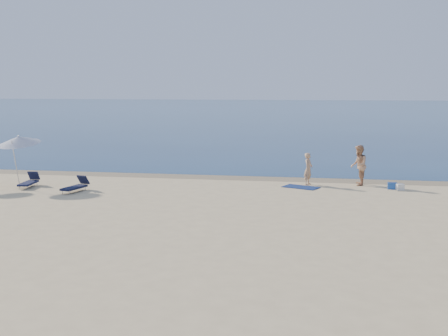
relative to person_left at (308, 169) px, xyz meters
The scene contains 10 objects.
sea 82.16m from the person_left, 92.22° to the left, with size 240.00×160.00×0.01m, color navy.
wet_sand_strip 3.59m from the person_left, 154.83° to the left, with size 240.00×1.60×0.00m, color #847254.
person_left is the anchor object (origin of this frame).
person_right 2.40m from the person_left, ahead, with size 0.94×0.73×1.93m, color tan.
beach_towel 1.12m from the person_left, 112.17° to the right, with size 1.62×0.90×0.03m, color navy.
white_bag 4.27m from the person_left, ahead, with size 0.33×0.28×0.28m, color white.
blue_cooler 3.93m from the person_left, ahead, with size 0.42×0.30×0.30m, color #2050AD.
umbrella_near 13.68m from the person_left, 167.92° to the right, with size 2.34×2.37×2.59m.
lounger_left 13.24m from the person_left, 167.93° to the right, with size 0.63×1.55×0.67m.
lounger_right 10.87m from the person_left, 161.10° to the right, with size 0.84×1.61×0.68m.
Camera 1 is at (3.64, -8.95, 4.72)m, focal length 45.00 mm.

